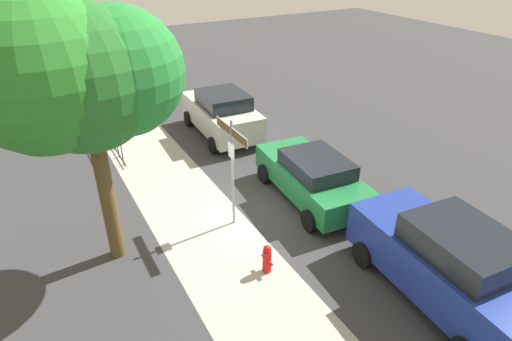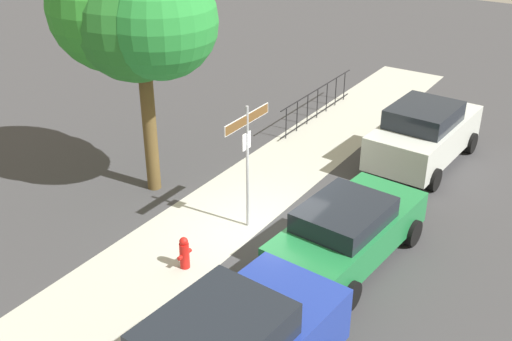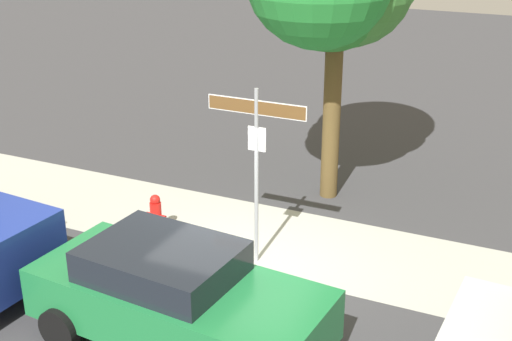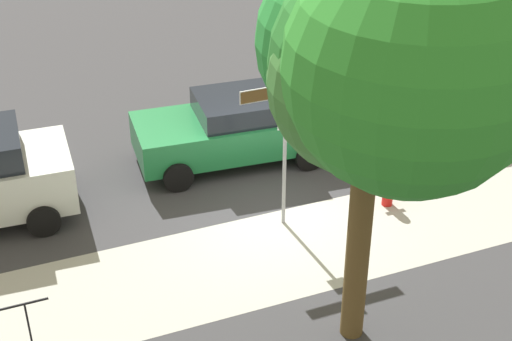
% 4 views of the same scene
% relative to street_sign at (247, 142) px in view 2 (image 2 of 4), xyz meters
% --- Properties ---
extents(ground_plane, '(60.00, 60.00, 0.00)m').
position_rel_street_sign_xyz_m(ground_plane, '(-0.02, -0.40, -2.26)').
color(ground_plane, '#38383A').
extents(sidewalk_strip, '(24.00, 2.60, 0.00)m').
position_rel_street_sign_xyz_m(sidewalk_strip, '(1.98, 0.90, -2.26)').
color(sidewalk_strip, '#A7A89B').
rests_on(sidewalk_strip, ground_plane).
extents(street_sign, '(1.76, 0.07, 3.16)m').
position_rel_street_sign_xyz_m(street_sign, '(0.00, 0.00, 0.00)').
color(street_sign, '#9EA0A5').
rests_on(street_sign, ground_plane).
extents(shade_tree, '(3.29, 4.50, 6.55)m').
position_rel_street_sign_xyz_m(shade_tree, '(0.15, 3.38, 2.47)').
color(shade_tree, brown).
rests_on(shade_tree, ground_plane).
extents(car_green, '(4.42, 2.28, 1.53)m').
position_rel_street_sign_xyz_m(car_green, '(-0.02, -2.68, -1.46)').
color(car_green, '#1E723A').
rests_on(car_green, ground_plane).
extents(car_silver, '(4.44, 2.31, 1.86)m').
position_rel_street_sign_xyz_m(car_silver, '(5.77, -2.35, -1.32)').
color(car_silver, beige).
rests_on(car_silver, ground_plane).
extents(iron_fence, '(4.94, 0.04, 1.07)m').
position_rel_street_sign_xyz_m(iron_fence, '(7.16, 1.90, -1.69)').
color(iron_fence, black).
rests_on(iron_fence, ground_plane).
extents(fire_hydrant, '(0.42, 0.22, 0.78)m').
position_rel_street_sign_xyz_m(fire_hydrant, '(-2.21, 0.20, -1.87)').
color(fire_hydrant, red).
rests_on(fire_hydrant, ground_plane).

